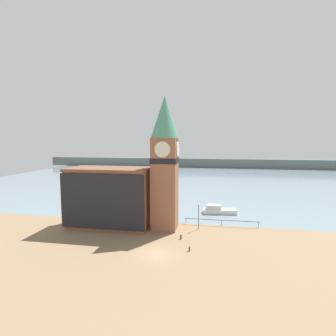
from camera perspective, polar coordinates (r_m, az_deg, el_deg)
name	(u,v)px	position (r m, az deg, el deg)	size (l,w,h in m)	color
ground_plane	(156,254)	(36.84, -2.59, -18.26)	(160.00, 160.00, 0.00)	#846B4C
water	(195,177)	(107.73, 5.99, -2.06)	(160.00, 120.00, 0.00)	gray
far_shoreline	(201,163)	(147.13, 7.10, 1.08)	(180.00, 3.00, 5.00)	slate
pier_railing	(221,221)	(48.31, 11.55, -11.15)	(13.19, 0.08, 1.09)	#333338
clock_tower	(165,159)	(44.12, -0.68, 1.88)	(4.75, 4.75, 22.47)	#935B42
pier_building	(110,197)	(47.34, -12.59, -6.21)	(14.39, 7.11, 10.41)	#935B42
boat_near	(218,210)	(55.98, 10.89, -9.05)	(7.04, 2.91, 1.83)	silver
mooring_bollard_near	(181,237)	(41.72, 2.83, -14.69)	(0.30, 0.30, 0.72)	brown
mooring_bollard_far	(189,248)	(37.72, 4.69, -17.06)	(0.25, 0.25, 0.68)	brown
lamp_post	(199,212)	(45.43, 6.69, -9.44)	(0.32, 0.32, 4.44)	#2D2D33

